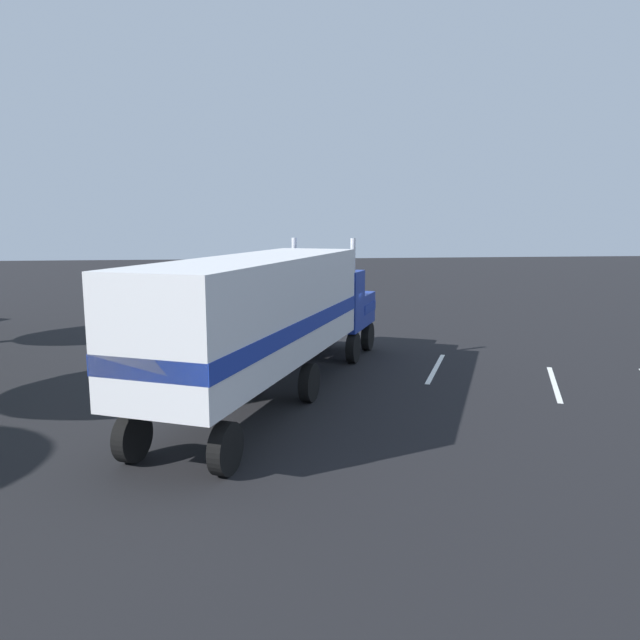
{
  "coord_description": "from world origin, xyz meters",
  "views": [
    {
      "loc": [
        -22.17,
        3.01,
        5.09
      ],
      "look_at": [
        -1.3,
        0.44,
        1.6
      ],
      "focal_mm": 33.51,
      "sensor_mm": 36.0,
      "label": 1
    }
  ],
  "objects": [
    {
      "name": "ground_plane",
      "position": [
        0.0,
        0.0,
        0.0
      ],
      "size": [
        120.0,
        120.0,
        0.0
      ],
      "primitive_type": "plane",
      "color": "black"
    },
    {
      "name": "lane_stripe_near",
      "position": [
        -2.49,
        -3.5,
        0.01
      ],
      "size": [
        4.06,
        1.99,
        0.01
      ],
      "primitive_type": "cube",
      "rotation": [
        0.0,
        0.0,
        -0.43
      ],
      "color": "silver",
      "rests_on": "ground_plane"
    },
    {
      "name": "lane_stripe_mid",
      "position": [
        -4.88,
        -6.61,
        0.01
      ],
      "size": [
        4.09,
        1.93,
        0.01
      ],
      "primitive_type": "cube",
      "rotation": [
        0.0,
        0.0,
        -0.42
      ],
      "color": "silver",
      "rests_on": "ground_plane"
    },
    {
      "name": "semi_truck",
      "position": [
        -5.22,
        2.26,
        2.52
      ],
      "size": [
        13.89,
        8.26,
        4.5
      ],
      "color": "#193399",
      "rests_on": "ground_plane"
    },
    {
      "name": "person_bystander",
      "position": [
        -0.66,
        3.14,
        0.89
      ],
      "size": [
        0.41,
        0.48,
        1.63
      ],
      "color": "#2D3347",
      "rests_on": "ground_plane"
    }
  ]
}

